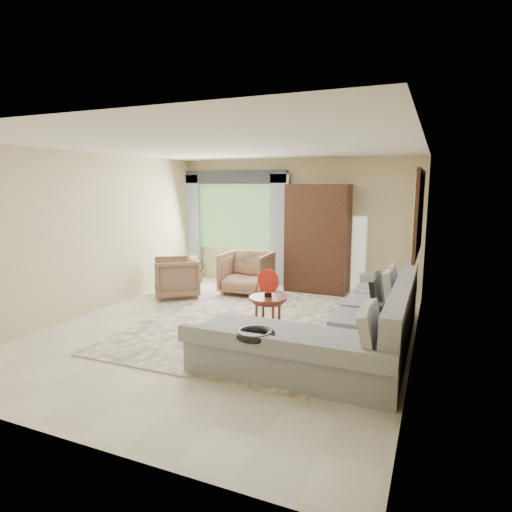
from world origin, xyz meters
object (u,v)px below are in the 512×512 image
at_px(armoire, 318,238).
at_px(sectional_sofa, 352,330).
at_px(armchair_left, 176,277).
at_px(potted_plant, 197,269).
at_px(coffee_table, 268,314).
at_px(armchair_right, 247,273).
at_px(tv_screen, 378,295).
at_px(floor_lamp, 359,256).

bearing_deg(armoire, sectional_sofa, -66.94).
bearing_deg(armchair_left, potted_plant, 157.00).
bearing_deg(sectional_sofa, armoire, 113.06).
relative_size(armchair_left, armoire, 0.39).
distance_m(coffee_table, armchair_right, 2.27).
bearing_deg(tv_screen, armchair_left, 162.43).
height_order(sectional_sofa, coffee_table, sectional_sofa).
height_order(sectional_sofa, potted_plant, sectional_sofa).
bearing_deg(armchair_left, armoire, 86.69).
bearing_deg(coffee_table, armchair_left, 152.62).
distance_m(potted_plant, armoire, 2.70).
bearing_deg(floor_lamp, armoire, -175.71).
bearing_deg(tv_screen, sectional_sofa, -140.12).
bearing_deg(coffee_table, armchair_right, 121.98).
relative_size(coffee_table, potted_plant, 0.93).
xyz_separation_m(tv_screen, floor_lamp, (-0.70, 2.73, 0.03)).
height_order(sectional_sofa, tv_screen, tv_screen).
relative_size(sectional_sofa, coffee_table, 6.48).
bearing_deg(armchair_right, coffee_table, -60.14).
distance_m(tv_screen, armchair_right, 3.32).
relative_size(coffee_table, armchair_right, 0.59).
distance_m(coffee_table, potted_plant, 3.54).
height_order(tv_screen, armchair_left, tv_screen).
xyz_separation_m(armoire, floor_lamp, (0.80, 0.06, -0.30)).
bearing_deg(tv_screen, potted_plant, 149.38).
bearing_deg(armchair_right, tv_screen, -37.72).
distance_m(armchair_right, potted_plant, 1.49).
bearing_deg(armchair_left, sectional_sofa, 32.24).
xyz_separation_m(sectional_sofa, tv_screen, (0.27, 0.22, 0.44)).
bearing_deg(potted_plant, armchair_left, -77.21).
bearing_deg(armchair_left, armchair_right, 86.80).
bearing_deg(armchair_right, armchair_left, -149.52).
bearing_deg(armchair_left, coffee_table, 26.83).
distance_m(sectional_sofa, tv_screen, 0.56).
distance_m(armchair_right, armoire, 1.54).
relative_size(potted_plant, armoire, 0.27).
distance_m(sectional_sofa, potted_plant, 4.64).
bearing_deg(potted_plant, armchair_right, -19.47).
xyz_separation_m(armchair_right, armoire, (1.19, 0.75, 0.64)).
bearing_deg(sectional_sofa, potted_plant, 145.33).
bearing_deg(armchair_right, potted_plant, 158.42).
relative_size(armchair_right, floor_lamp, 0.60).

